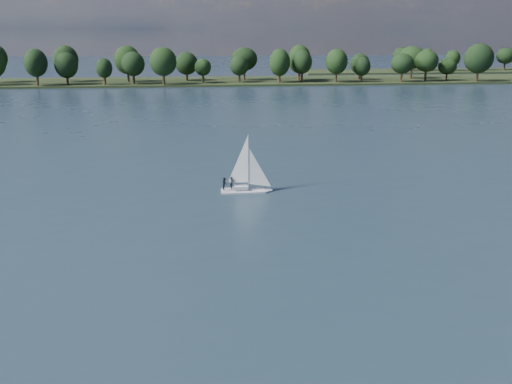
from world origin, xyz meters
The scene contains 5 objects.
ground centered at (0.00, 100.00, 0.00)m, with size 700.00×700.00×0.00m, color #233342.
far_shore centered at (0.00, 212.00, 0.00)m, with size 660.00×40.00×1.50m, color black.
far_shore_back centered at (160.00, 260.00, 0.00)m, with size 220.00×30.00×1.40m, color black.
sailboat centered at (3.17, 47.31, 2.31)m, with size 6.29×1.78×8.28m.
treeline centered at (-2.68, 207.74, 8.16)m, with size 562.71×73.99×18.02m.
Camera 1 is at (-2.66, -25.69, 21.06)m, focal length 40.00 mm.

